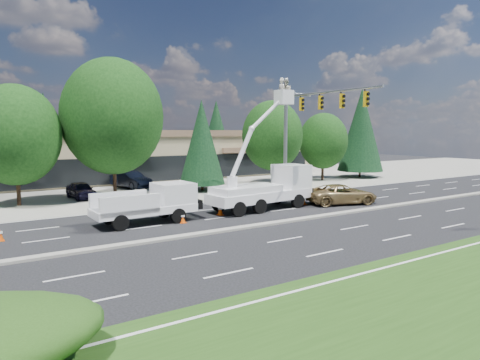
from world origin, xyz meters
TOP-DOWN VIEW (x-y plane):
  - ground at (0.00, 0.00)m, footprint 140.00×140.00m
  - concrete_apron at (0.00, 20.00)m, footprint 140.00×22.00m
  - road_median at (0.00, 0.00)m, footprint 120.00×0.55m
  - strip_mall at (0.00, 29.97)m, footprint 50.40×15.40m
  - tree_front_c at (-10.00, 15.00)m, footprint 6.29×6.29m
  - tree_front_d at (-3.00, 15.00)m, footprint 8.05×8.05m
  - tree_front_e at (5.00, 15.00)m, footprint 4.16×4.16m
  - tree_front_f at (13.00, 15.00)m, footprint 6.10×6.10m
  - tree_front_g at (20.00, 15.00)m, footprint 5.32×5.32m
  - tree_front_h at (26.00, 15.00)m, footprint 5.26×5.26m
  - tree_back_b at (-4.00, 42.00)m, footprint 5.29×5.29m
  - tree_back_c at (10.00, 42.00)m, footprint 4.53×4.53m
  - tree_back_d at (22.00, 42.00)m, footprint 5.28×5.28m
  - signal_mast at (10.03, 7.04)m, footprint 2.76×10.16m
  - utility_pickup at (-4.09, 4.21)m, footprint 5.99×2.51m
  - bucket_truck at (4.51, 4.26)m, footprint 7.97×3.07m
  - traffic_cone_b at (-2.59, 3.18)m, footprint 0.40×0.40m
  - traffic_cone_c at (0.45, 3.98)m, footprint 0.40×0.40m
  - traffic_cone_d at (7.71, 4.18)m, footprint 0.40×0.40m
  - minivan at (10.22, 2.80)m, footprint 5.75×3.91m
  - parked_car_west at (-5.43, 16.00)m, footprint 1.90×4.09m
  - parked_car_east at (0.00, 19.97)m, footprint 2.85×5.15m

SIDE VIEW (x-z plane):
  - ground at x=0.00m, z-range 0.00..0.00m
  - concrete_apron at x=0.00m, z-range 0.00..0.01m
  - road_median at x=0.00m, z-range 0.00..0.12m
  - traffic_cone_b at x=-2.59m, z-range -0.01..0.69m
  - traffic_cone_c at x=0.45m, z-range -0.01..0.69m
  - traffic_cone_d at x=7.71m, z-range -0.01..0.69m
  - parked_car_west at x=-5.43m, z-range 0.00..1.35m
  - minivan at x=10.22m, z-range 0.00..1.46m
  - parked_car_east at x=0.00m, z-range 0.00..1.61m
  - utility_pickup at x=-4.09m, z-range -0.20..2.07m
  - bucket_truck at x=4.51m, z-range -2.63..6.45m
  - strip_mall at x=0.00m, z-range 0.08..5.58m
  - tree_front_g at x=20.00m, z-range 0.63..8.01m
  - tree_front_e at x=5.00m, z-range 0.30..8.50m
  - tree_back_c at x=10.00m, z-range 0.33..9.26m
  - tree_front_f at x=13.00m, z-range 0.72..9.19m
  - tree_front_c at x=-10.00m, z-range 0.74..9.47m
  - tree_front_h at x=26.00m, z-range 0.38..10.75m
  - tree_back_d at x=22.00m, z-range 0.38..10.80m
  - tree_back_b at x=-4.00m, z-range 0.38..10.82m
  - signal_mast at x=10.03m, z-range 1.56..10.56m
  - tree_front_d at x=-3.00m, z-range 0.95..12.13m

